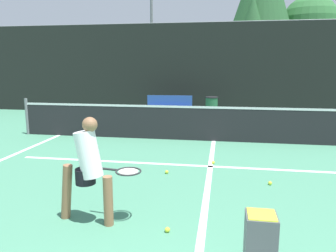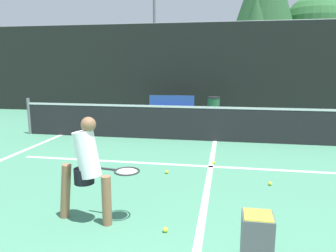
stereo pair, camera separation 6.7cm
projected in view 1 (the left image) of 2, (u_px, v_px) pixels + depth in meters
name	position (u px, v px, depth m)	size (l,w,h in m)	color
court_service_line	(210.00, 166.00, 6.67)	(8.25, 0.10, 0.01)	white
court_center_mark	(209.00, 181.00, 5.86)	(0.10, 6.26, 0.01)	white
net	(214.00, 123.00, 8.80)	(11.09, 0.09, 1.07)	slate
fence_back	(218.00, 69.00, 13.28)	(24.00, 0.06, 3.73)	black
player_practicing	(89.00, 166.00, 4.19)	(1.14, 0.48, 1.41)	#8C6042
tennis_ball_scattered_0	(167.00, 230.00, 4.05)	(0.07, 0.07, 0.07)	#D1E033
tennis_ball_scattered_3	(213.00, 162.00, 6.84)	(0.07, 0.07, 0.07)	#D1E033
tennis_ball_scattered_6	(270.00, 183.00, 5.65)	(0.07, 0.07, 0.07)	#D1E033
tennis_ball_scattered_7	(167.00, 172.00, 6.23)	(0.07, 0.07, 0.07)	#D1E033
ball_hopper	(260.00, 248.00, 3.04)	(0.28, 0.28, 0.71)	#4C4C51
courtside_bench	(169.00, 106.00, 12.76)	(1.79, 0.47, 0.86)	#2D519E
trash_bin	(211.00, 108.00, 12.53)	(0.48, 0.48, 0.84)	#28603D
parked_car	(271.00, 93.00, 17.19)	(1.85, 3.96, 1.39)	maroon
floodlight_mast	(151.00, 11.00, 19.49)	(1.10, 0.24, 8.11)	slate
tree_west	(310.00, 25.00, 21.14)	(3.64, 3.64, 6.40)	brown
tree_mid	(252.00, 26.00, 19.15)	(2.27, 2.27, 6.05)	brown
building_far	(222.00, 59.00, 30.45)	(36.00, 2.40, 5.04)	beige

